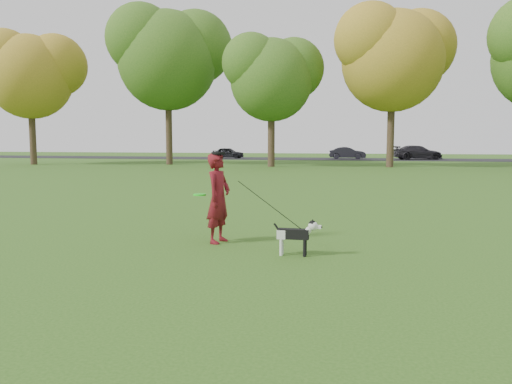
% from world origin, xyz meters
% --- Properties ---
extents(ground, '(120.00, 120.00, 0.00)m').
position_xyz_m(ground, '(0.00, 0.00, 0.00)').
color(ground, '#285116').
rests_on(ground, ground).
extents(road, '(120.00, 7.00, 0.02)m').
position_xyz_m(road, '(0.00, 40.00, 0.01)').
color(road, black).
rests_on(road, ground).
extents(man, '(0.51, 0.66, 1.62)m').
position_xyz_m(man, '(-0.70, 0.07, 0.81)').
color(man, '#580C1D').
rests_on(man, ground).
extents(dog, '(0.79, 0.16, 0.60)m').
position_xyz_m(dog, '(0.80, -0.68, 0.36)').
color(dog, black).
rests_on(dog, ground).
extents(car_left, '(3.19, 1.43, 1.07)m').
position_xyz_m(car_left, '(-10.79, 40.00, 0.55)').
color(car_left, black).
rests_on(car_left, road).
extents(car_mid, '(3.51, 1.40, 1.14)m').
position_xyz_m(car_mid, '(0.95, 40.00, 0.59)').
color(car_mid, black).
rests_on(car_mid, road).
extents(car_right, '(4.81, 2.93, 1.30)m').
position_xyz_m(car_right, '(7.39, 40.00, 0.67)').
color(car_right, black).
rests_on(car_right, road).
extents(man_held_items, '(2.05, 0.87, 1.23)m').
position_xyz_m(man_held_items, '(0.29, -0.33, 0.76)').
color(man_held_items, '#1FE91D').
rests_on(man_held_items, ground).
extents(tree_row, '(51.74, 8.86, 12.01)m').
position_xyz_m(tree_row, '(-1.43, 26.07, 7.41)').
color(tree_row, '#38281C').
rests_on(tree_row, ground).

